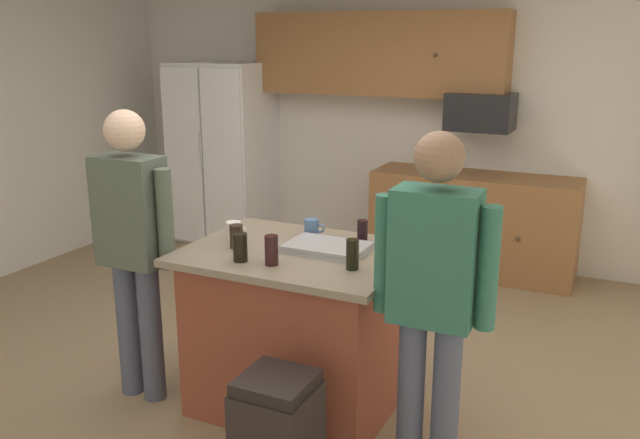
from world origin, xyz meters
TOP-DOWN VIEW (x-y plane):
  - floor at (0.00, 0.00)m, footprint 7.04×7.04m
  - back_wall at (0.00, 2.80)m, footprint 6.40×0.10m
  - cabinet_run_upper at (-0.40, 2.60)m, footprint 2.40×0.38m
  - cabinet_run_lower at (0.60, 2.48)m, footprint 1.80×0.63m
  - refrigerator at (-2.00, 2.38)m, footprint 0.93×0.76m
  - microwave_over_range at (0.60, 2.50)m, footprint 0.56×0.40m
  - kitchen_island at (0.24, -0.27)m, footprint 1.21×0.94m
  - person_host_foreground at (1.11, -0.61)m, footprint 0.57×0.22m
  - person_guest_by_door at (-0.65, -0.57)m, footprint 0.57×0.22m
  - glass_short_whisky at (-0.09, -0.37)m, footprint 0.08×0.08m
  - mug_ceramic_white at (0.20, 0.00)m, footprint 0.13×0.09m
  - glass_pilsner at (0.63, -0.42)m, footprint 0.07×0.07m
  - glass_stout_tall at (0.23, -0.54)m, footprint 0.07×0.07m
  - mug_blue_stoneware at (-0.19, -0.24)m, footprint 0.13×0.09m
  - glass_dark_ale at (0.06, -0.56)m, footprint 0.08×0.08m
  - tumbler_amber at (0.51, 0.02)m, footprint 0.06×0.06m
  - serving_tray at (0.40, -0.21)m, footprint 0.44×0.30m
  - trash_bin at (0.52, -1.02)m, footprint 0.34×0.34m

SIDE VIEW (x-z plane):
  - floor at x=0.00m, z-range 0.00..0.00m
  - trash_bin at x=0.52m, z-range 0.00..0.61m
  - cabinet_run_lower at x=0.60m, z-range 0.00..0.90m
  - kitchen_island at x=0.24m, z-range 0.01..0.95m
  - refrigerator at x=-2.00m, z-range 0.00..1.83m
  - serving_tray at x=0.40m, z-range 0.95..0.99m
  - person_host_foreground at x=1.11m, z-range 0.13..1.83m
  - person_guest_by_door at x=-0.65m, z-range 0.13..1.84m
  - mug_blue_stoneware at x=-0.19m, z-range 0.95..1.05m
  - mug_ceramic_white at x=0.20m, z-range 0.95..1.05m
  - glass_short_whisky at x=-0.09m, z-range 0.95..1.08m
  - tumbler_amber at x=0.51m, z-range 0.95..1.08m
  - glass_dark_ale at x=0.06m, z-range 0.95..1.10m
  - glass_stout_tall at x=0.23m, z-range 0.95..1.10m
  - glass_pilsner at x=0.63m, z-range 0.95..1.11m
  - back_wall at x=0.00m, z-range 0.00..2.60m
  - microwave_over_range at x=0.60m, z-range 1.29..1.61m
  - cabinet_run_upper at x=-0.40m, z-range 1.55..2.30m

